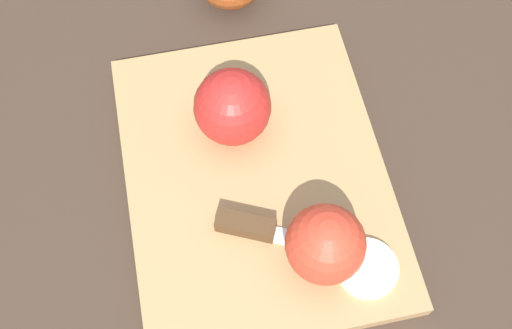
{
  "coord_description": "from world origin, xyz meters",
  "views": [
    {
      "loc": [
        0.26,
        -0.03,
        0.57
      ],
      "look_at": [
        0.0,
        0.0,
        0.04
      ],
      "focal_mm": 42.0,
      "sensor_mm": 36.0,
      "label": 1
    }
  ],
  "objects": [
    {
      "name": "apple_half_left",
      "position": [
        -0.06,
        -0.02,
        0.06
      ],
      "size": [
        0.08,
        0.08,
        0.08
      ],
      "rotation": [
        0.0,
        0.0,
        3.96
      ],
      "color": "red",
      "rests_on": "cutting_board"
    },
    {
      "name": "apple_slice",
      "position": [
        0.11,
        0.09,
        0.02
      ],
      "size": [
        0.06,
        0.06,
        0.01
      ],
      "color": "#EFE5C6",
      "rests_on": "cutting_board"
    },
    {
      "name": "cutting_board",
      "position": [
        0.0,
        0.0,
        0.01
      ],
      "size": [
        0.36,
        0.29,
        0.02
      ],
      "color": "#A37A4C",
      "rests_on": "ground_plane"
    },
    {
      "name": "ground_plane",
      "position": [
        0.0,
        0.0,
        0.0
      ],
      "size": [
        4.0,
        4.0,
        0.0
      ],
      "primitive_type": "plane",
      "color": "#38281E"
    },
    {
      "name": "knife",
      "position": [
        0.06,
        -0.01,
        0.03
      ],
      "size": [
        0.07,
        0.14,
        0.02
      ],
      "rotation": [
        0.0,
        0.0,
        1.22
      ],
      "color": "silver",
      "rests_on": "cutting_board"
    },
    {
      "name": "apple_half_right",
      "position": [
        0.1,
        0.05,
        0.06
      ],
      "size": [
        0.07,
        0.07,
        0.07
      ],
      "rotation": [
        0.0,
        0.0,
        0.12
      ],
      "color": "red",
      "rests_on": "cutting_board"
    }
  ]
}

